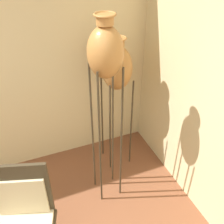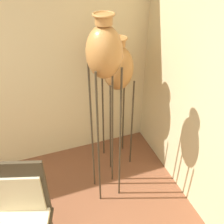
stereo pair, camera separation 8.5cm
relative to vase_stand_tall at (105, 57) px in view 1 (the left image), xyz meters
name	(u,v)px [view 1 (the left image)]	position (x,y,z in m)	size (l,w,h in m)	color
vase_stand_tall	(105,57)	(0.00, 0.00, 0.00)	(0.31, 0.31, 2.04)	#382D1E
vase_stand_medium	(117,69)	(0.30, 0.45, -0.37)	(0.34, 0.34, 1.67)	#382D1E
chair	(22,219)	(-0.94, -0.51, -1.05)	(0.63, 0.61, 1.11)	#382D1E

